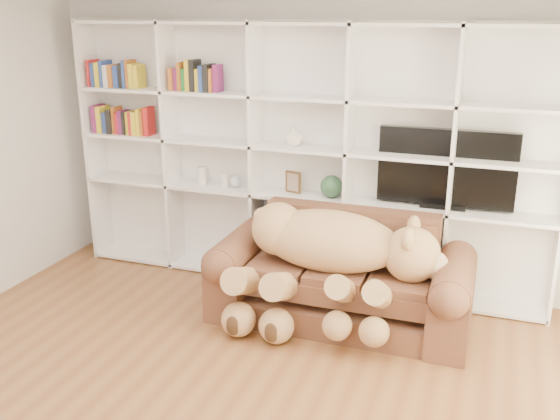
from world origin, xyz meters
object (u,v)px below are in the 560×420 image
at_px(teddy_bear, 327,255).
at_px(tv, 446,169).
at_px(gift_box, 433,322).
at_px(sofa, 341,282).

relative_size(teddy_bear, tv, 1.47).
relative_size(gift_box, tv, 0.28).
bearing_deg(sofa, tv, 42.58).
height_order(gift_box, tv, tv).
height_order(teddy_bear, gift_box, teddy_bear).
bearing_deg(gift_box, tv, 94.51).
xyz_separation_m(sofa, tv, (0.72, 0.66, 0.87)).
distance_m(sofa, tv, 1.30).
height_order(teddy_bear, tv, tv).
bearing_deg(tv, teddy_bear, -133.50).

